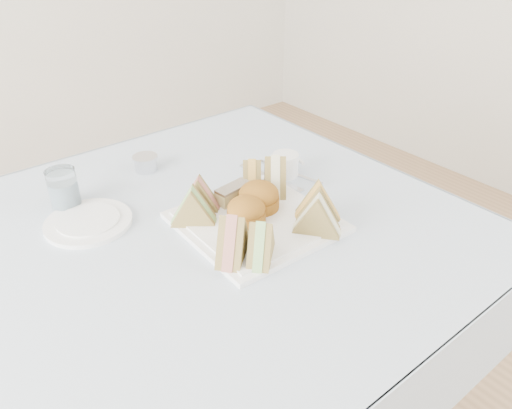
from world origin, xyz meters
TOP-DOWN VIEW (x-y plane):
  - table at (0.00, 0.00)m, footprint 0.90×0.90m
  - tablecloth at (0.00, 0.00)m, footprint 1.02×1.02m
  - serving_plate at (0.07, -0.06)m, footprint 0.31×0.31m
  - sandwich_fl_a at (-0.04, -0.13)m, footprint 0.11×0.10m
  - sandwich_fl_b at (-0.00, -0.17)m, footprint 0.10×0.09m
  - sandwich_fr_a at (0.18, -0.14)m, footprint 0.10×0.10m
  - sandwich_fr_b at (0.14, -0.17)m, footprint 0.10×0.11m
  - sandwich_bl_a at (-0.04, 0.01)m, footprint 0.10×0.09m
  - sandwich_bl_b at (0.00, 0.05)m, footprint 0.09×0.09m
  - sandwich_br_a at (0.18, 0.01)m, footprint 0.10×0.11m
  - sandwich_br_b at (0.14, 0.05)m, footprint 0.09×0.09m
  - scone_left at (0.05, -0.06)m, footprint 0.08×0.08m
  - scone_right at (0.10, -0.03)m, footprint 0.12×0.12m
  - pastry_slice at (0.08, 0.03)m, footprint 0.09×0.04m
  - side_plate at (-0.21, 0.16)m, footprint 0.20×0.20m
  - water_glass at (-0.22, 0.26)m, footprint 0.08×0.08m
  - tea_strainer at (0.01, 0.31)m, footprint 0.08×0.08m
  - knife at (0.23, 0.08)m, footprint 0.04×0.20m
  - fork at (0.29, 0.05)m, footprint 0.04×0.16m
  - creamer_jug at (0.27, 0.07)m, footprint 0.08×0.08m

SIDE VIEW (x-z plane):
  - table at x=0.00m, z-range 0.00..0.74m
  - tablecloth at x=0.00m, z-range 0.74..0.75m
  - fork at x=0.29m, z-range 0.75..0.75m
  - knife at x=0.23m, z-range 0.75..0.75m
  - side_plate at x=-0.21m, z-range 0.75..0.76m
  - serving_plate at x=0.07m, z-range 0.75..0.76m
  - tea_strainer at x=0.01m, z-range 0.75..0.78m
  - creamer_jug at x=0.27m, z-range 0.75..0.80m
  - pastry_slice at x=0.08m, z-range 0.76..0.80m
  - scone_left at x=0.05m, z-range 0.76..0.81m
  - scone_right at x=0.10m, z-range 0.76..0.82m
  - water_glass at x=-0.22m, z-range 0.75..0.84m
  - sandwich_br_b at x=0.14m, z-range 0.76..0.84m
  - sandwich_bl_b at x=0.00m, z-range 0.76..0.84m
  - sandwich_fl_b at x=0.00m, z-range 0.76..0.84m
  - sandwich_bl_a at x=-0.04m, z-range 0.76..0.84m
  - sandwich_fr_a at x=0.18m, z-range 0.76..0.84m
  - sandwich_fr_b at x=0.14m, z-range 0.76..0.85m
  - sandwich_fl_a at x=-0.04m, z-range 0.76..0.85m
  - sandwich_br_a at x=0.18m, z-range 0.76..0.85m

